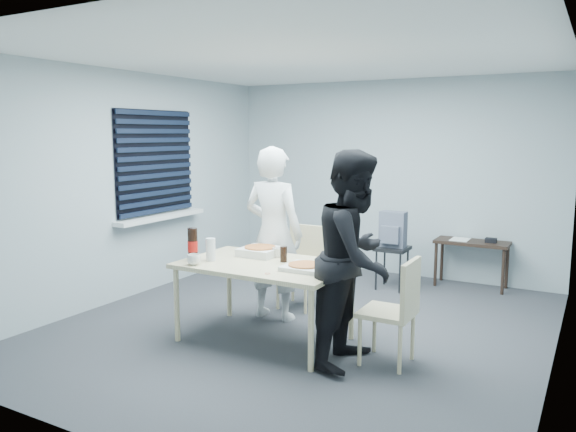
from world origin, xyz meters
The scene contains 19 objects.
room centered at (-2.20, 0.40, 1.44)m, with size 5.00×5.00×5.00m.
dining_table centered at (-0.13, -0.51, 0.67)m, with size 1.50×0.95×0.73m.
chair_far centered at (-0.32, 0.60, 0.51)m, with size 0.42×0.42×0.89m.
chair_right centered at (1.12, -0.46, 0.51)m, with size 0.42×0.42×0.89m.
person_white centered at (-0.38, 0.08, 0.89)m, with size 0.65×0.42×1.77m, color silver.
person_black centered at (0.79, -0.57, 0.89)m, with size 0.86×0.47×1.77m, color black.
side_table centered at (1.16, 2.28, 0.50)m, with size 0.88×0.39×0.58m.
stool centered at (0.33, 1.73, 0.42)m, with size 0.38×0.38×0.53m.
backpack centered at (0.33, 1.72, 0.74)m, with size 0.31×0.23×0.43m.
pizza_box_a centered at (-0.33, -0.25, 0.77)m, with size 0.35×0.35×0.09m.
pizza_box_b centered at (0.31, -0.54, 0.75)m, with size 0.35×0.35×0.05m.
mug_a centered at (-0.64, -0.88, 0.78)m, with size 0.12×0.12×0.10m, color silver.
mug_b centered at (-0.15, -0.24, 0.78)m, with size 0.10×0.10×0.09m, color silver.
cola_glass centered at (0.00, -0.38, 0.80)m, with size 0.07×0.07×0.14m, color black.
soda_bottle centered at (-0.77, -0.73, 0.87)m, with size 0.09×0.09×0.30m.
plastic_cups centered at (-0.61, -0.67, 0.83)m, with size 0.09×0.09×0.21m, color silver.
rubber_band centered at (0.11, -0.83, 0.73)m, with size 0.05×0.05×0.00m, color red.
papers centered at (1.01, 2.30, 0.59)m, with size 0.21×0.29×0.00m, color white.
black_box centered at (1.38, 2.28, 0.61)m, with size 0.13×0.09×0.06m, color black.
Camera 1 is at (2.49, -4.75, 1.90)m, focal length 35.00 mm.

